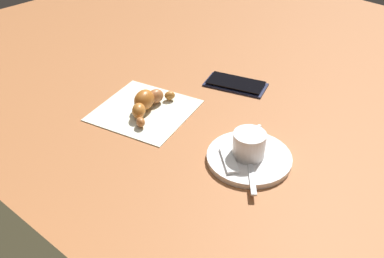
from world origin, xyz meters
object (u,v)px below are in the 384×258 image
Objects in this scene: espresso_cup at (250,143)px; saucer at (248,159)px; napkin at (145,110)px; croissant at (147,102)px; cell_phone at (236,84)px; teaspoon at (250,159)px; sugar_packet at (229,160)px.

saucer is at bearing 111.75° from espresso_cup.
napkin is 1.39× the size of croissant.
cell_phone is (0.18, -0.18, -0.00)m from saucer.
napkin is at bearing 41.27° from croissant.
sugar_packet is (0.02, 0.03, 0.00)m from teaspoon.
cell_phone is at bearing -45.34° from saucer.
napkin is at bearing 7.25° from espresso_cup.
cell_phone reaches higher than napkin.
sugar_packet is 0.23m from croissant.
teaspoon is 0.69× the size of cell_phone.
espresso_cup reaches higher than napkin.
teaspoon is at bearing 85.38° from sugar_packet.
napkin is (0.24, 0.03, -0.03)m from espresso_cup.
cell_phone is (-0.06, -0.20, -0.02)m from croissant.
teaspoon reaches higher than saucer.
napkin is (0.23, -0.01, -0.01)m from sugar_packet.
espresso_cup is at bearing -68.25° from saucer.
teaspoon is (-0.01, 0.01, -0.02)m from espresso_cup.
napkin is 1.22× the size of cell_phone.
teaspoon is at bearing 129.26° from espresso_cup.
saucer is 1.91× the size of espresso_cup.
saucer is 0.99× the size of cell_phone.
saucer and cell_phone have the same top height.
croissant reaches higher than saucer.
napkin is at bearing -145.65° from sugar_packet.
espresso_cup is at bearing -50.74° from teaspoon.
napkin is at bearing 3.69° from teaspoon.
espresso_cup is 0.59× the size of croissant.
espresso_cup is 0.03m from teaspoon.
espresso_cup is 0.75× the size of teaspoon.
espresso_cup is 0.25m from napkin.
cell_phone is (0.17, -0.22, -0.01)m from sugar_packet.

